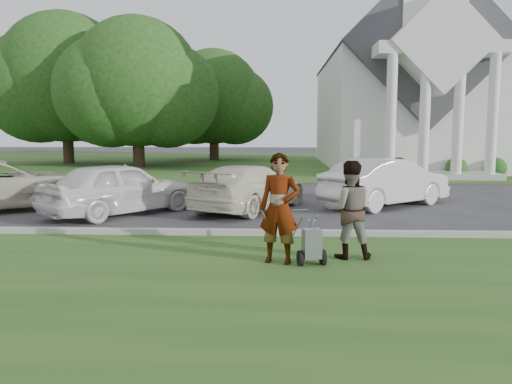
# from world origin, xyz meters

# --- Properties ---
(ground) EXTENTS (120.00, 120.00, 0.00)m
(ground) POSITION_xyz_m (0.00, 0.00, 0.00)
(ground) COLOR #333335
(ground) RESTS_ON ground
(grass_strip) EXTENTS (80.00, 7.00, 0.01)m
(grass_strip) POSITION_xyz_m (0.00, -3.00, 0.01)
(grass_strip) COLOR #214F1B
(grass_strip) RESTS_ON ground
(church_lawn) EXTENTS (80.00, 30.00, 0.01)m
(church_lawn) POSITION_xyz_m (0.00, 27.00, 0.01)
(church_lawn) COLOR #214F1B
(church_lawn) RESTS_ON ground
(curb) EXTENTS (80.00, 0.18, 0.15)m
(curb) POSITION_xyz_m (0.00, 0.55, 0.07)
(curb) COLOR #9E9E93
(curb) RESTS_ON ground
(church) EXTENTS (9.19, 19.00, 24.10)m
(church) POSITION_xyz_m (9.00, 23.11, 5.94)
(church) COLOR white
(church) RESTS_ON ground
(tree_left) EXTENTS (10.63, 8.40, 9.71)m
(tree_left) POSITION_xyz_m (-8.01, 21.99, 5.11)
(tree_left) COLOR #332316
(tree_left) RESTS_ON ground
(tree_far) EXTENTS (11.64, 9.20, 10.73)m
(tree_far) POSITION_xyz_m (-14.01, 24.99, 5.69)
(tree_far) COLOR #332316
(tree_far) RESTS_ON ground
(tree_back) EXTENTS (9.61, 7.60, 8.89)m
(tree_back) POSITION_xyz_m (-4.01, 29.99, 4.73)
(tree_back) COLOR #332316
(tree_back) RESTS_ON ground
(striping_cart) EXTENTS (0.60, 1.02, 0.89)m
(striping_cart) POSITION_xyz_m (1.77, -1.92, 0.38)
(striping_cart) COLOR black
(striping_cart) RESTS_ON ground
(person_left) EXTENTS (0.82, 0.63, 2.00)m
(person_left) POSITION_xyz_m (1.19, -1.78, 1.00)
(person_left) COLOR #999999
(person_left) RESTS_ON ground
(person_right) EXTENTS (0.90, 0.71, 1.84)m
(person_right) POSITION_xyz_m (2.49, -1.38, 0.92)
(person_right) COLOR #999999
(person_right) RESTS_ON ground
(parking_meter_near) EXTENTS (0.09, 0.08, 1.29)m
(parking_meter_near) POSITION_xyz_m (1.01, -0.14, 0.81)
(parking_meter_near) COLOR gray
(parking_meter_near) RESTS_ON ground
(car_b) EXTENTS (4.24, 4.61, 1.53)m
(car_b) POSITION_xyz_m (-3.35, 3.33, 0.76)
(car_b) COLOR white
(car_b) RESTS_ON ground
(car_c) EXTENTS (3.84, 5.10, 1.38)m
(car_c) POSITION_xyz_m (0.31, 4.32, 0.69)
(car_c) COLOR beige
(car_c) RESTS_ON ground
(car_d) EXTENTS (4.61, 4.18, 1.53)m
(car_d) POSITION_xyz_m (4.61, 5.26, 0.76)
(car_d) COLOR silver
(car_d) RESTS_ON ground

